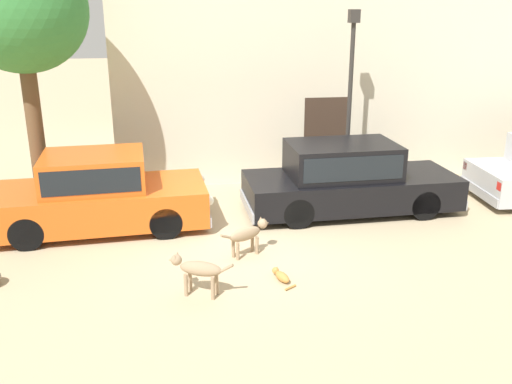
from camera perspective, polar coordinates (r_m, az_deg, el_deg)
name	(u,v)px	position (r m, az deg, el deg)	size (l,w,h in m)	color
ground_plane	(247,241)	(10.49, -0.96, -5.06)	(80.00, 80.00, 0.00)	tan
parked_sedan_nearest	(97,192)	(11.27, -16.00, -0.04)	(4.40, 2.06, 1.52)	#D15619
parked_sedan_second	(347,178)	(11.92, 9.36, 1.47)	(4.67, 1.85, 1.50)	black
stray_dog_spotted	(198,269)	(8.51, -6.01, -7.90)	(0.99, 0.49, 0.65)	#997F60
stray_dog_tan	(248,234)	(9.78, -0.81, -4.30)	(0.95, 0.56, 0.64)	#997F60
stray_cat	(281,276)	(9.04, 2.63, -8.64)	(0.31, 0.60, 0.17)	#B77F3D
street_lamp	(351,81)	(12.82, 9.72, 11.23)	(0.22, 0.22, 4.14)	#2D2B28
acacia_tree_left	(20,12)	(12.06, -23.11, 16.69)	(2.58, 2.32, 5.39)	brown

